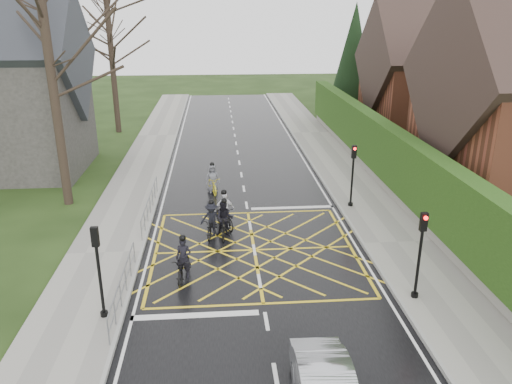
{
  "coord_description": "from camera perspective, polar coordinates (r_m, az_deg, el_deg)",
  "views": [
    {
      "loc": [
        -1.4,
        -18.31,
        9.22
      ],
      "look_at": [
        0.34,
        3.37,
        1.3
      ],
      "focal_mm": 35.0,
      "sensor_mm": 36.0,
      "label": 1
    }
  ],
  "objects": [
    {
      "name": "railing_south",
      "position": [
        17.36,
        -15.01,
        -9.85
      ],
      "size": [
        0.05,
        5.04,
        1.03
      ],
      "color": "slate",
      "rests_on": "ground"
    },
    {
      "name": "conifer",
      "position": [
        46.14,
        11.04,
        14.4
      ],
      "size": [
        4.6,
        4.6,
        10.0
      ],
      "color": "black",
      "rests_on": "ground"
    },
    {
      "name": "traffic_light_ne",
      "position": [
        24.62,
        10.95,
        1.74
      ],
      "size": [
        0.24,
        0.31,
        3.21
      ],
      "rotation": [
        0.0,
        0.0,
        3.14
      ],
      "color": "black",
      "rests_on": "ground"
    },
    {
      "name": "hedge",
      "position": [
        26.94,
        15.48,
        3.94
      ],
      "size": [
        0.9,
        38.0,
        2.8
      ],
      "primitive_type": "cube",
      "color": "#1A380F",
      "rests_on": "stone_wall"
    },
    {
      "name": "railing_north",
      "position": [
        24.07,
        -12.06,
        -0.96
      ],
      "size": [
        0.05,
        6.04,
        1.03
      ],
      "color": "slate",
      "rests_on": "ground"
    },
    {
      "name": "cyclist_back",
      "position": [
        21.54,
        -3.61,
        -3.45
      ],
      "size": [
        0.85,
        1.8,
        1.75
      ],
      "rotation": [
        0.0,
        0.0,
        -0.13
      ],
      "color": "black",
      "rests_on": "ground"
    },
    {
      "name": "ground",
      "position": [
        20.55,
        -0.2,
        -6.66
      ],
      "size": [
        120.0,
        120.0,
        0.0
      ],
      "primitive_type": "plane",
      "color": "black",
      "rests_on": "ground"
    },
    {
      "name": "cyclist_mid",
      "position": [
        21.68,
        -5.08,
        -3.51
      ],
      "size": [
        1.06,
        1.77,
        1.65
      ],
      "rotation": [
        0.0,
        0.0,
        -0.18
      ],
      "color": "black",
      "rests_on": "ground"
    },
    {
      "name": "sidewalk_right",
      "position": [
        21.77,
        15.83,
        -5.66
      ],
      "size": [
        3.0,
        80.0,
        0.15
      ],
      "primitive_type": "cube",
      "color": "gray",
      "rests_on": "ground"
    },
    {
      "name": "road",
      "position": [
        20.55,
        -0.2,
        -6.64
      ],
      "size": [
        9.0,
        80.0,
        0.01
      ],
      "primitive_type": "cube",
      "color": "black",
      "rests_on": "ground"
    },
    {
      "name": "church",
      "position": [
        32.93,
        -26.65,
        10.45
      ],
      "size": [
        8.8,
        7.8,
        11.0
      ],
      "color": "#2D2B28",
      "rests_on": "ground"
    },
    {
      "name": "tree_near",
      "position": [
        25.51,
        -22.81,
        15.58
      ],
      "size": [
        9.24,
        9.24,
        11.44
      ],
      "color": "black",
      "rests_on": "ground"
    },
    {
      "name": "cyclist_rear",
      "position": [
        18.48,
        -8.26,
        -8.2
      ],
      "size": [
        0.87,
        1.82,
        1.7
      ],
      "rotation": [
        0.0,
        0.0,
        -0.16
      ],
      "color": "black",
      "rests_on": "ground"
    },
    {
      "name": "sidewalk_left",
      "position": [
        20.98,
        -16.89,
        -6.78
      ],
      "size": [
        3.0,
        80.0,
        0.15
      ],
      "primitive_type": "cube",
      "color": "gray",
      "rests_on": "ground"
    },
    {
      "name": "stone_wall",
      "position": [
        27.45,
        15.15,
        0.43
      ],
      "size": [
        0.5,
        38.0,
        0.7
      ],
      "primitive_type": "cube",
      "color": "slate",
      "rests_on": "ground"
    },
    {
      "name": "traffic_light_sw",
      "position": [
        16.18,
        -17.46,
        -8.87
      ],
      "size": [
        0.24,
        0.31,
        3.21
      ],
      "color": "black",
      "rests_on": "ground"
    },
    {
      "name": "tree_far",
      "position": [
        41.13,
        -16.35,
        16.42
      ],
      "size": [
        8.4,
        8.4,
        10.4
      ],
      "color": "black",
      "rests_on": "ground"
    },
    {
      "name": "traffic_light_se",
      "position": [
        17.28,
        18.17,
        -7.04
      ],
      "size": [
        0.24,
        0.31,
        3.21
      ],
      "rotation": [
        0.0,
        0.0,
        3.14
      ],
      "color": "black",
      "rests_on": "ground"
    },
    {
      "name": "house_far",
      "position": [
        40.04,
        19.68,
        11.91
      ],
      "size": [
        9.8,
        8.8,
        10.3
      ],
      "color": "brown",
      "rests_on": "ground"
    },
    {
      "name": "tree_mid",
      "position": [
        33.44,
        -20.52,
        17.81
      ],
      "size": [
        10.08,
        10.08,
        12.48
      ],
      "color": "black",
      "rests_on": "ground"
    },
    {
      "name": "cyclist_front",
      "position": [
        22.39,
        -3.64,
        -2.51
      ],
      "size": [
        1.18,
        1.85,
        1.8
      ],
      "rotation": [
        0.0,
        0.0,
        0.41
      ],
      "color": "black",
      "rests_on": "ground"
    },
    {
      "name": "cyclist_lead",
      "position": [
        26.83,
        -4.99,
        1.14
      ],
      "size": [
        0.96,
        1.81,
        1.67
      ],
      "rotation": [
        0.0,
        0.0,
        0.22
      ],
      "color": "gold",
      "rests_on": "ground"
    }
  ]
}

